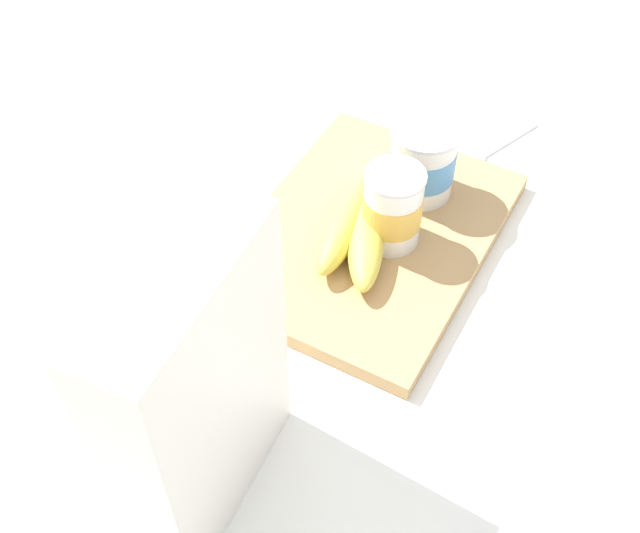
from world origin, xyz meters
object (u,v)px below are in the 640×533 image
cereal_box (198,395)px  yogurt_cup_back (393,206)px  yogurt_cup_front (423,161)px  spoon (489,152)px  banana_bunch (357,226)px  cutting_board (369,236)px

cereal_box → yogurt_cup_back: (-0.32, 0.01, -0.07)m
yogurt_cup_front → spoon: 0.14m
yogurt_cup_back → banana_bunch: 0.04m
yogurt_cup_front → yogurt_cup_back: (0.08, 0.00, 0.00)m
yogurt_cup_back → cereal_box: bearing=-2.6°
banana_bunch → spoon: 0.23m
cereal_box → spoon: (-0.51, 0.05, -0.13)m
yogurt_cup_back → spoon: (-0.20, 0.04, -0.06)m
cereal_box → spoon: size_ratio=2.09×
cutting_board → banana_bunch: size_ratio=1.95×
cutting_board → banana_bunch: banana_bunch is taller
cutting_board → spoon: bearing=162.5°
cutting_board → banana_bunch: 0.03m
cutting_board → spoon: cutting_board is taller
cereal_box → yogurt_cup_front: size_ratio=3.09×
cutting_board → cereal_box: cereal_box is taller
cutting_board → cereal_box: size_ratio=1.21×
banana_bunch → spoon: (-0.22, 0.07, -0.03)m
banana_bunch → spoon: bearing=162.4°
cutting_board → yogurt_cup_front: bearing=165.4°
cereal_box → yogurt_cup_front: (-0.40, 0.01, -0.07)m
yogurt_cup_front → banana_bunch: (0.10, -0.03, -0.02)m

